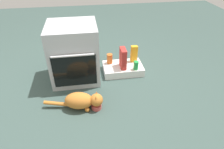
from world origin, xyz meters
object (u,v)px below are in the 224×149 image
pantry_cabinet (123,69)px  cat (82,101)px  oven (74,53)px  sauce_jar (110,59)px  soda_can (136,65)px  food_bowl (96,106)px  cereal_box (123,58)px  juice_carton (134,54)px

pantry_cabinet → cat: 0.88m
cat → oven: bearing=105.6°
sauce_jar → cat: bearing=-119.0°
soda_can → sauce_jar: bearing=146.6°
soda_can → food_bowl: bearing=-136.6°
oven → cereal_box: (0.64, -0.01, -0.13)m
cereal_box → oven: bearing=179.0°
food_bowl → cat: size_ratio=0.17×
food_bowl → soda_can: size_ratio=0.95×
oven → pantry_cabinet: 0.73m
pantry_cabinet → oven: bearing=-177.2°
pantry_cabinet → juice_carton: juice_carton is taller
food_bowl → cereal_box: 0.80m
food_bowl → juice_carton: (0.61, 0.78, 0.20)m
cereal_box → sauce_jar: (-0.16, 0.14, -0.07)m
sauce_jar → soda_can: bearing=-33.4°
pantry_cabinet → food_bowl: pantry_cabinet is taller
cat → juice_carton: juice_carton is taller
sauce_jar → soda_can: size_ratio=1.17×
pantry_cabinet → cat: cat is taller
pantry_cabinet → juice_carton: 0.27m
pantry_cabinet → soda_can: 0.23m
soda_can → oven: bearing=173.5°
oven → food_bowl: size_ratio=6.59×
cat → juice_carton: bearing=54.3°
oven → cereal_box: 0.65m
cereal_box → soda_can: (0.16, -0.08, -0.08)m
pantry_cabinet → cereal_box: size_ratio=1.96×
juice_carton → sauce_jar: juice_carton is taller
oven → soda_can: size_ratio=6.25×
oven → juice_carton: 0.85m
food_bowl → sauce_jar: size_ratio=0.81×
pantry_cabinet → cereal_box: bearing=-106.4°
cereal_box → sauce_jar: cereal_box is taller
cat → juice_carton: (0.77, 0.75, 0.12)m
juice_carton → sauce_jar: 0.36m
juice_carton → sauce_jar: size_ratio=1.71×
oven → cat: bearing=-84.4°
juice_carton → soda_can: bearing=-96.2°
cat → pantry_cabinet: bearing=57.9°
juice_carton → cereal_box: cereal_box is taller
pantry_cabinet → cat: bearing=-132.1°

